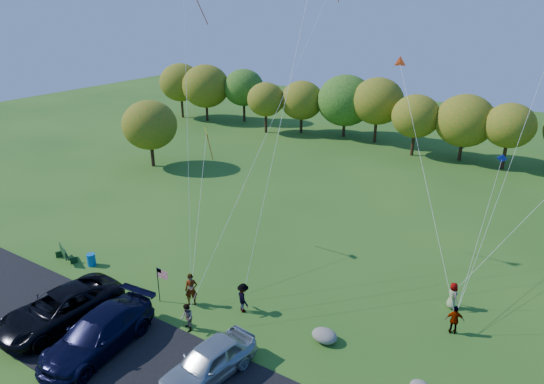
{
  "coord_description": "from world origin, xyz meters",
  "views": [
    {
      "loc": [
        14.74,
        -16.25,
        16.24
      ],
      "look_at": [
        0.54,
        6.0,
        5.81
      ],
      "focal_mm": 32.0,
      "sensor_mm": 36.0,
      "label": 1
    }
  ],
  "objects": [
    {
      "name": "minivan_silver",
      "position": [
        2.78,
        -2.89,
        0.91
      ],
      "size": [
        2.68,
        5.23,
        1.7
      ],
      "primitive_type": "imported",
      "rotation": [
        0.0,
        0.0,
        -0.14
      ],
      "color": "#AEB5B9",
      "rests_on": "asphalt_lane"
    },
    {
      "name": "trash_barrel",
      "position": [
        -10.31,
        0.91,
        0.41
      ],
      "size": [
        0.55,
        0.55,
        0.82
      ],
      "primitive_type": "cylinder",
      "color": "#0B5BB3",
      "rests_on": "ground"
    },
    {
      "name": "flyer_b",
      "position": [
        -0.41,
        -0.8,
        0.78
      ],
      "size": [
        0.97,
        0.94,
        1.57
      ],
      "primitive_type": "imported",
      "rotation": [
        0.0,
        0.0,
        -0.66
      ],
      "color": "#4C4C59",
      "rests_on": "ground"
    },
    {
      "name": "minivan_navy",
      "position": [
        -3.04,
        -4.34,
        0.98
      ],
      "size": [
        3.16,
        6.58,
        1.85
      ],
      "primitive_type": "imported",
      "rotation": [
        0.0,
        0.0,
        0.09
      ],
      "color": "black",
      "rests_on": "asphalt_lane"
    },
    {
      "name": "minivan_dark",
      "position": [
        -6.46,
        -4.02,
        0.98
      ],
      "size": [
        3.61,
        6.84,
        1.83
      ],
      "primitive_type": "imported",
      "rotation": [
        0.0,
        0.0,
        -0.09
      ],
      "color": "black",
      "rests_on": "asphalt_lane"
    },
    {
      "name": "flyer_c",
      "position": [
        1.08,
        2.18,
        0.87
      ],
      "size": [
        1.29,
        1.15,
        1.74
      ],
      "primitive_type": "imported",
      "rotation": [
        0.0,
        0.0,
        2.56
      ],
      "color": "#4C4C59",
      "rests_on": "ground"
    },
    {
      "name": "flyer_e",
      "position": [
        10.83,
        8.8,
        0.79
      ],
      "size": [
        0.9,
        0.91,
        1.59
      ],
      "primitive_type": "imported",
      "rotation": [
        0.0,
        0.0,
        2.31
      ],
      "color": "#4C4C59",
      "rests_on": "ground"
    },
    {
      "name": "ground",
      "position": [
        0.0,
        0.0,
        0.0
      ],
      "size": [
        140.0,
        140.0,
        0.0
      ],
      "primitive_type": "plane",
      "color": "#265718",
      "rests_on": "ground"
    },
    {
      "name": "boulder_near",
      "position": [
        6.09,
        2.29,
        0.34
      ],
      "size": [
        1.34,
        1.05,
        0.67
      ],
      "primitive_type": "ellipsoid",
      "color": "#9C9A88",
      "rests_on": "ground"
    },
    {
      "name": "flyer_d",
      "position": [
        11.48,
        6.51,
        0.81
      ],
      "size": [
        1.03,
        0.71,
        1.62
      ],
      "primitive_type": "imported",
      "rotation": [
        0.0,
        0.0,
        3.51
      ],
      "color": "#4C4C59",
      "rests_on": "ground"
    },
    {
      "name": "treeline",
      "position": [
        3.28,
        35.72,
        4.67
      ],
      "size": [
        75.79,
        27.6,
        8.6
      ],
      "color": "#3D2416",
      "rests_on": "ground"
    },
    {
      "name": "park_bench",
      "position": [
        -12.31,
        0.35,
        0.55
      ],
      "size": [
        1.82,
        1.04,
        1.03
      ],
      "rotation": [
        0.0,
        0.0,
        -0.42
      ],
      "color": "#133616",
      "rests_on": "ground"
    },
    {
      "name": "flag_assembly",
      "position": [
        -3.33,
        0.34,
        1.66
      ],
      "size": [
        0.83,
        0.54,
        2.25
      ],
      "color": "black",
      "rests_on": "ground"
    },
    {
      "name": "flyer_a",
      "position": [
        -1.8,
        1.13,
        0.97
      ],
      "size": [
        0.84,
        0.8,
        1.94
      ],
      "primitive_type": "imported",
      "rotation": [
        0.0,
        0.0,
        0.67
      ],
      "color": "#4C4C59",
      "rests_on": "ground"
    },
    {
      "name": "asphalt_lane",
      "position": [
        0.0,
        -4.0,
        0.03
      ],
      "size": [
        44.0,
        6.0,
        0.06
      ],
      "primitive_type": "cube",
      "color": "black",
      "rests_on": "ground"
    }
  ]
}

